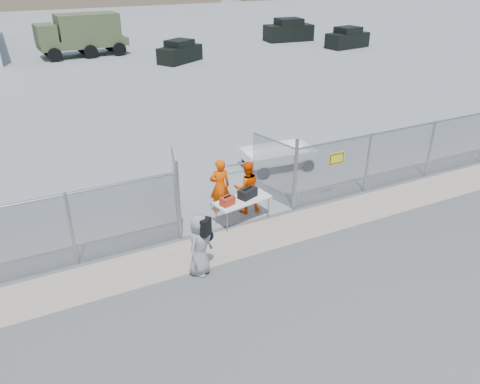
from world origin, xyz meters
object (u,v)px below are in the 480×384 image
security_worker_right (247,187)px  utility_trailer (277,158)px  folding_table (242,210)px  visitor (200,245)px  security_worker_left (220,186)px

security_worker_right → utility_trailer: (2.74, 2.65, -0.46)m
folding_table → visitor: size_ratio=1.04×
folding_table → utility_trailer: 4.43m
folding_table → security_worker_left: size_ratio=0.97×
folding_table → security_worker_left: (-0.40, 0.84, 0.55)m
folding_table → security_worker_right: bearing=40.1°
security_worker_right → visitor: 3.59m
folding_table → security_worker_left: security_worker_left is taller
folding_table → security_worker_right: (0.40, 0.48, 0.51)m
visitor → security_worker_left: bearing=19.4°
security_worker_left → visitor: security_worker_left is taller
folding_table → visitor: visitor is taller
security_worker_left → utility_trailer: security_worker_left is taller
folding_table → security_worker_left: bearing=105.1°
security_worker_right → folding_table: bearing=62.0°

